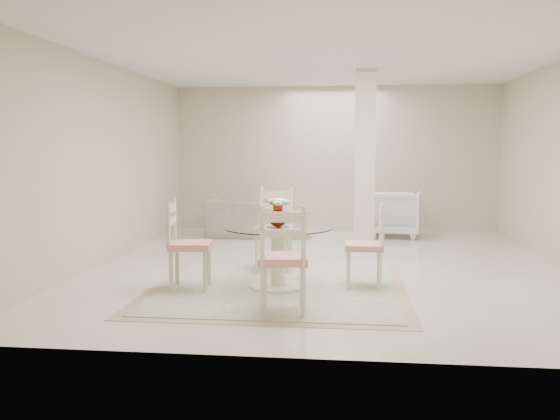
# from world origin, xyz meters

# --- Properties ---
(ground) EXTENTS (7.00, 7.00, 0.00)m
(ground) POSITION_xyz_m (0.00, 0.00, 0.00)
(ground) COLOR white
(ground) RESTS_ON ground
(room_shell) EXTENTS (6.02, 7.02, 2.71)m
(room_shell) POSITION_xyz_m (0.00, 0.00, 1.86)
(room_shell) COLOR beige
(room_shell) RESTS_ON ground
(column) EXTENTS (0.30, 0.30, 2.70)m
(column) POSITION_xyz_m (0.50, 1.30, 1.35)
(column) COLOR beige
(column) RESTS_ON ground
(area_rug) EXTENTS (2.80, 2.80, 0.02)m
(area_rug) POSITION_xyz_m (-0.50, -1.36, 0.01)
(area_rug) COLOR tan
(area_rug) RESTS_ON ground
(dining_table) EXTENTS (1.19, 1.19, 0.69)m
(dining_table) POSITION_xyz_m (-0.50, -1.36, 0.35)
(dining_table) COLOR beige
(dining_table) RESTS_ON ground
(red_vase) EXTENTS (0.24, 0.22, 0.31)m
(red_vase) POSITION_xyz_m (-0.50, -1.36, 0.85)
(red_vase) COLOR #A42005
(red_vase) RESTS_ON dining_table
(dining_chair_east) EXTENTS (0.42, 0.42, 1.03)m
(dining_chair_east) POSITION_xyz_m (0.50, -1.20, 0.54)
(dining_chair_east) COLOR #F7EBCB
(dining_chair_east) RESTS_ON ground
(dining_chair_north) EXTENTS (0.47, 0.47, 1.16)m
(dining_chair_north) POSITION_xyz_m (-0.66, -0.34, 0.61)
(dining_chair_north) COLOR beige
(dining_chair_north) RESTS_ON ground
(dining_chair_west) EXTENTS (0.48, 0.48, 1.09)m
(dining_chair_west) POSITION_xyz_m (-1.51, -1.52, 0.58)
(dining_chair_west) COLOR beige
(dining_chair_west) RESTS_ON ground
(dining_chair_south) EXTENTS (0.49, 0.49, 1.13)m
(dining_chair_south) POSITION_xyz_m (-0.34, -2.36, 0.60)
(dining_chair_south) COLOR #EBE4C2
(dining_chair_south) RESTS_ON ground
(recliner_taupe) EXTENTS (1.03, 0.90, 0.65)m
(recliner_taupe) POSITION_xyz_m (-1.69, 2.48, 0.33)
(recliner_taupe) COLOR #A09784
(recliner_taupe) RESTS_ON ground
(armchair_white) EXTENTS (0.98, 1.00, 0.81)m
(armchair_white) POSITION_xyz_m (1.08, 2.81, 0.40)
(armchair_white) COLOR white
(armchair_white) RESTS_ON ground
(side_table) EXTENTS (0.45, 0.45, 0.47)m
(side_table) POSITION_xyz_m (-0.58, 2.38, 0.22)
(side_table) COLOR tan
(side_table) RESTS_ON ground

